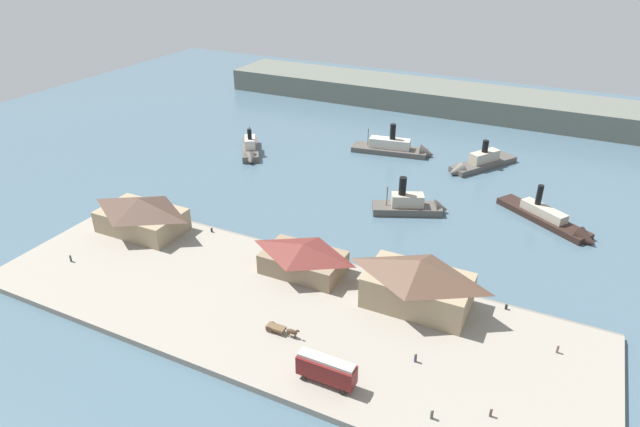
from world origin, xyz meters
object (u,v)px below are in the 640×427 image
at_px(ferry_shed_west_terminal, 303,258).
at_px(street_tram, 326,369).
at_px(ferry_shed_customs_shed, 418,282).
at_px(pedestrian_walking_west, 432,414).
at_px(ferry_departing_north, 477,164).
at_px(pedestrian_at_waters_edge, 558,349).
at_px(pedestrian_by_tram, 416,358).
at_px(mooring_post_east, 212,230).
at_px(ferry_approaching_east, 250,150).
at_px(ferry_approaching_west, 399,149).
at_px(ferry_moored_west, 414,206).
at_px(pedestrian_near_east_shed, 71,258).
at_px(ferry_moored_east, 553,221).
at_px(pedestrian_near_cart, 491,412).
at_px(horse_cart, 281,329).
at_px(mooring_post_center_west, 506,307).
at_px(ferry_shed_central_terminal, 141,214).

bearing_deg(ferry_shed_west_terminal, street_tram, -55.78).
relative_size(ferry_shed_customs_shed, pedestrian_walking_west, 11.01).
bearing_deg(ferry_departing_north, street_tram, -91.49).
bearing_deg(pedestrian_at_waters_edge, ferry_departing_north, 111.04).
bearing_deg(pedestrian_by_tram, mooring_post_east, 159.84).
bearing_deg(ferry_approaching_east, ferry_approaching_west, 27.45).
distance_m(ferry_approaching_west, ferry_moored_west, 37.69).
height_order(street_tram, mooring_post_east, street_tram).
bearing_deg(ferry_approaching_east, ferry_moored_west, -14.33).
height_order(ferry_shed_customs_shed, ferry_approaching_west, ferry_shed_customs_shed).
height_order(street_tram, pedestrian_walking_west, street_tram).
bearing_deg(pedestrian_near_east_shed, ferry_moored_east, 35.37).
relative_size(mooring_post_east, ferry_moored_east, 0.04).
bearing_deg(pedestrian_near_cart, ferry_shed_customs_shed, 130.12).
xyz_separation_m(street_tram, pedestrian_by_tram, (10.41, 9.87, -1.84)).
bearing_deg(ferry_approaching_east, horse_cart, -53.92).
relative_size(pedestrian_at_waters_edge, ferry_departing_north, 0.07).
relative_size(ferry_shed_customs_shed, pedestrian_by_tram, 10.90).
bearing_deg(mooring_post_center_west, ferry_approaching_west, 122.71).
height_order(ferry_shed_central_terminal, pedestrian_walking_west, ferry_shed_central_terminal).
height_order(ferry_shed_west_terminal, ferry_shed_customs_shed, ferry_shed_customs_shed).
relative_size(ferry_shed_customs_shed, mooring_post_east, 20.34).
distance_m(ferry_shed_west_terminal, pedestrian_walking_west, 40.13).
height_order(horse_cart, ferry_moored_west, ferry_moored_west).
bearing_deg(ferry_moored_west, ferry_shed_west_terminal, -107.46).
relative_size(horse_cart, mooring_post_center_west, 6.68).
bearing_deg(mooring_post_center_west, ferry_approaching_east, 151.35).
bearing_deg(pedestrian_near_east_shed, pedestrian_near_cart, -1.85).
bearing_deg(mooring_post_east, mooring_post_center_west, 0.38).
relative_size(ferry_shed_central_terminal, ferry_approaching_east, 1.01).
xyz_separation_m(ferry_shed_central_terminal, ferry_moored_east, (80.51, 43.88, -3.93)).
height_order(pedestrian_at_waters_edge, ferry_approaching_east, ferry_approaching_east).
relative_size(pedestrian_walking_west, ferry_departing_north, 0.07).
xyz_separation_m(pedestrian_at_waters_edge, ferry_departing_north, (-27.33, 71.04, -0.44)).
distance_m(pedestrian_by_tram, ferry_departing_north, 83.17).
bearing_deg(ferry_moored_west, ferry_departing_north, 76.77).
distance_m(horse_cart, pedestrian_at_waters_edge, 43.69).
relative_size(ferry_shed_west_terminal, pedestrian_near_cart, 10.26).
bearing_deg(ferry_shed_central_terminal, mooring_post_center_west, 4.72).
relative_size(ferry_shed_customs_shed, pedestrian_near_cart, 12.05).
bearing_deg(pedestrian_at_waters_edge, pedestrian_walking_west, -123.47).
height_order(mooring_post_east, ferry_approaching_east, ferry_approaching_east).
bearing_deg(ferry_approaching_east, ferry_departing_north, 17.03).
height_order(pedestrian_walking_west, ferry_moored_west, ferry_moored_west).
bearing_deg(mooring_post_east, horse_cart, -36.51).
bearing_deg(ferry_shed_customs_shed, pedestrian_near_east_shed, -165.55).
distance_m(ferry_shed_west_terminal, ferry_moored_east, 59.60).
relative_size(ferry_shed_west_terminal, ferry_moored_west, 0.86).
relative_size(ferry_shed_customs_shed, ferry_moored_east, 0.77).
relative_size(pedestrian_at_waters_edge, pedestrian_by_tram, 0.92).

